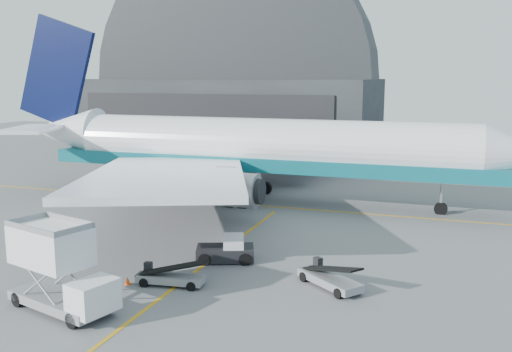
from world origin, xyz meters
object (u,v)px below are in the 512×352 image
at_px(airliner, 248,147).
at_px(pushback_tug, 227,251).
at_px(catering_truck, 59,269).
at_px(belt_loader_a, 170,277).
at_px(belt_loader_b, 329,278).

bearing_deg(airliner, pushback_tug, -74.52).
distance_m(airliner, catering_truck, 29.65).
distance_m(catering_truck, belt_loader_a, 6.80).
height_order(catering_truck, pushback_tug, catering_truck).
xyz_separation_m(airliner, pushback_tug, (5.20, -18.77, -4.75)).
height_order(airliner, belt_loader_a, airliner).
xyz_separation_m(belt_loader_a, belt_loader_b, (9.20, 2.78, 0.05)).
height_order(catering_truck, belt_loader_b, catering_truck).
relative_size(catering_truck, belt_loader_b, 1.59).
relative_size(airliner, belt_loader_b, 12.43).
xyz_separation_m(pushback_tug, belt_loader_b, (7.68, -2.65, -0.12)).
relative_size(airliner, pushback_tug, 12.56).
bearing_deg(belt_loader_a, airliner, 91.59).
relative_size(airliner, catering_truck, 7.83).
xyz_separation_m(catering_truck, pushback_tug, (5.41, 10.72, -1.63)).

